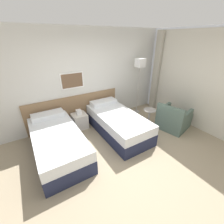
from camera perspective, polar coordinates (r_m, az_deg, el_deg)
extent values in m
plane|color=gray|center=(3.52, 6.62, -17.43)|extent=(16.00, 16.00, 0.00)
cube|color=silver|center=(4.52, -9.56, 12.39)|extent=(10.00, 0.06, 2.70)
cube|color=#846647|center=(4.63, -13.63, 0.61)|extent=(2.77, 0.04, 0.92)
cube|color=white|center=(4.32, -14.94, 11.52)|extent=(0.64, 0.03, 0.44)
cube|color=brown|center=(4.31, -14.87, 11.48)|extent=(0.58, 0.01, 0.38)
cube|color=white|center=(4.68, 35.30, 8.37)|extent=(0.06, 4.60, 2.70)
cube|color=beige|center=(4.65, 34.97, 7.96)|extent=(0.03, 4.24, 2.64)
cube|color=#A8A393|center=(5.61, 16.46, 14.15)|extent=(0.10, 0.24, 2.64)
cube|color=#1E233D|center=(3.75, -19.65, -12.49)|extent=(0.98, 2.05, 0.33)
cube|color=silver|center=(3.59, -20.34, -8.92)|extent=(0.97, 2.03, 0.24)
cube|color=silver|center=(4.18, -23.22, -1.17)|extent=(0.79, 0.34, 0.13)
cube|color=#1E233D|center=(4.24, 2.11, -5.79)|extent=(0.98, 2.05, 0.33)
cube|color=silver|center=(4.09, 2.17, -2.41)|extent=(0.97, 2.03, 0.24)
cube|color=silver|center=(4.62, -3.25, 3.71)|extent=(0.79, 0.34, 0.13)
cube|color=beige|center=(4.52, -12.21, -3.35)|extent=(0.41, 0.40, 0.44)
cube|color=white|center=(4.38, -12.58, -0.04)|extent=(0.14, 0.14, 0.14)
cylinder|color=#9E9993|center=(5.52, 9.20, 0.24)|extent=(0.24, 0.24, 0.02)
cylinder|color=#9E9993|center=(5.22, 9.83, 8.05)|extent=(0.02, 0.02, 1.57)
cube|color=white|center=(5.01, 10.67, 17.96)|extent=(0.25, 0.25, 0.26)
cylinder|color=gray|center=(4.74, 13.51, -4.98)|extent=(0.24, 0.24, 0.01)
cylinder|color=gray|center=(4.61, 13.85, -2.20)|extent=(0.05, 0.05, 0.51)
cylinder|color=gray|center=(4.49, 14.22, 0.77)|extent=(0.36, 0.36, 0.02)
cube|color=#4C6056|center=(4.80, 22.32, -3.11)|extent=(0.95, 0.92, 0.43)
cube|color=#4C6056|center=(4.33, 21.28, -0.25)|extent=(0.27, 0.76, 0.36)
cube|color=#4C6056|center=(4.57, 26.72, -1.18)|extent=(0.68, 0.24, 0.18)
cube|color=#4C6056|center=(4.78, 19.36, 1.43)|extent=(0.68, 0.24, 0.18)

